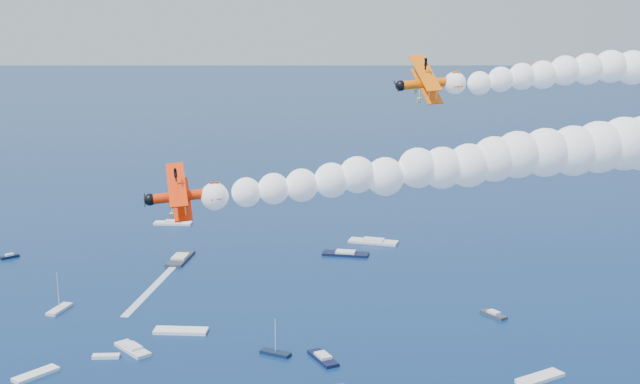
{
  "coord_description": "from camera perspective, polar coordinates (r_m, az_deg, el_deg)",
  "views": [
    {
      "loc": [
        -1.9,
        -67.27,
        70.33
      ],
      "look_at": [
        3.06,
        15.58,
        51.83
      ],
      "focal_mm": 47.23,
      "sensor_mm": 36.0,
      "label": 1
    }
  ],
  "objects": [
    {
      "name": "biplane_lead",
      "position": [
        94.65,
        7.39,
        7.32
      ],
      "size": [
        8.3,
        10.11,
        8.35
      ],
      "primitive_type": null,
      "rotation": [
        -0.42,
        0.07,
        3.23
      ],
      "color": "#FB6405"
    },
    {
      "name": "biplane_trail",
      "position": [
        75.35,
        -9.22,
        -0.26
      ],
      "size": [
        7.82,
        9.38,
        7.16
      ],
      "primitive_type": null,
      "rotation": [
        -0.33,
        0.07,
        3.27
      ],
      "color": "#FF2F05"
    },
    {
      "name": "smoke_trail_trail",
      "position": [
        82.42,
        14.23,
        2.41
      ],
      "size": [
        67.23,
        22.6,
        11.7
      ],
      "primitive_type": null,
      "rotation": [
        0.0,
        0.0,
        3.27
      ],
      "color": "white"
    },
    {
      "name": "spectator_boats",
      "position": [
        199.64,
        -4.06,
        -7.99
      ],
      "size": [
        204.05,
        181.7,
        0.7
      ],
      "color": "white",
      "rests_on": "ground"
    },
    {
      "name": "boat_wakes",
      "position": [
        183.63,
        -3.33,
        -9.96
      ],
      "size": [
        82.34,
        96.94,
        0.04
      ],
      "color": "white",
      "rests_on": "ground"
    }
  ]
}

